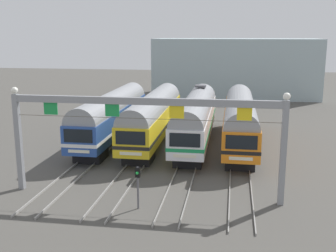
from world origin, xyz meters
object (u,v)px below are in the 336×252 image
commuter_train_blue (112,114)px  yard_signal_mast (138,179)px  commuter_train_orange (240,118)px  commuter_train_white (196,117)px  catenary_gantry (144,119)px  commuter_train_yellow (153,115)px

commuter_train_blue → yard_signal_mast: bearing=-68.4°
commuter_train_orange → yard_signal_mast: commuter_train_orange is taller
commuter_train_white → catenary_gantry: catenary_gantry is taller
commuter_train_blue → yard_signal_mast: size_ratio=6.81×
commuter_train_blue → catenary_gantry: size_ratio=1.03×
catenary_gantry → commuter_train_orange: bearing=65.5°
commuter_train_yellow → catenary_gantry: (2.05, -13.49, 2.43)m
commuter_train_orange → yard_signal_mast: bearing=-111.6°
commuter_train_white → catenary_gantry: 13.87m
yard_signal_mast → catenary_gantry: bearing=90.0°
yard_signal_mast → commuter_train_white: bearing=82.5°
commuter_train_yellow → commuter_train_white: size_ratio=1.00×
catenary_gantry → yard_signal_mast: (0.00, -2.02, -3.25)m
commuter_train_yellow → commuter_train_white: (4.10, 0.00, 0.00)m
catenary_gantry → yard_signal_mast: catenary_gantry is taller
commuter_train_white → catenary_gantry: size_ratio=1.03×
commuter_train_blue → commuter_train_white: bearing=0.0°
commuter_train_blue → catenary_gantry: catenary_gantry is taller
commuter_train_white → commuter_train_orange: commuter_train_white is taller
commuter_train_yellow → yard_signal_mast: 15.67m
commuter_train_blue → commuter_train_white: commuter_train_white is taller
commuter_train_yellow → commuter_train_blue: bearing=180.0°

